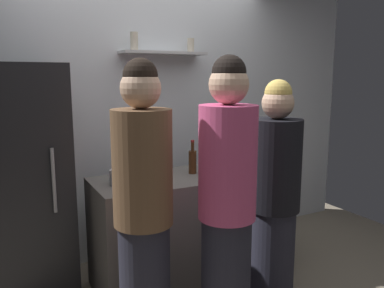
{
  "coord_description": "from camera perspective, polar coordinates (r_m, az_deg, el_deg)",
  "views": [
    {
      "loc": [
        -1.26,
        -2.17,
        1.66
      ],
      "look_at": [
        0.17,
        0.54,
        1.13
      ],
      "focal_mm": 36.56,
      "sensor_mm": 36.0,
      "label": 1
    }
  ],
  "objects": [
    {
      "name": "back_wall_assembly",
      "position": [
        3.67,
        -7.5,
        4.09
      ],
      "size": [
        4.8,
        0.32,
        2.6
      ],
      "color": "white",
      "rests_on": "ground"
    },
    {
      "name": "refrigerator",
      "position": [
        3.13,
        -23.63,
        -5.57
      ],
      "size": [
        0.67,
        0.61,
        1.76
      ],
      "color": "black",
      "rests_on": "ground"
    },
    {
      "name": "counter",
      "position": [
        3.3,
        -0.0,
        -11.91
      ],
      "size": [
        1.59,
        0.62,
        0.88
      ],
      "primitive_type": "cube",
      "color": "#66605B",
      "rests_on": "ground"
    },
    {
      "name": "baking_pan",
      "position": [
        3.55,
        8.31,
        -2.57
      ],
      "size": [
        0.34,
        0.24,
        0.05
      ],
      "primitive_type": "cube",
      "color": "gray",
      "rests_on": "counter"
    },
    {
      "name": "utensil_holder",
      "position": [
        2.91,
        -10.93,
        -4.77
      ],
      "size": [
        0.11,
        0.11,
        0.21
      ],
      "color": "#B2B2B7",
      "rests_on": "counter"
    },
    {
      "name": "wine_bottle_amber_glass",
      "position": [
        3.18,
        0.08,
        -2.48
      ],
      "size": [
        0.06,
        0.06,
        0.28
      ],
      "color": "#472814",
      "rests_on": "counter"
    },
    {
      "name": "wine_bottle_pale_glass",
      "position": [
        2.85,
        -5.27,
        -3.52
      ],
      "size": [
        0.08,
        0.08,
        0.34
      ],
      "color": "#B2BFB2",
      "rests_on": "counter"
    },
    {
      "name": "wine_bottle_dark_glass",
      "position": [
        3.23,
        10.83,
        -2.26
      ],
      "size": [
        0.07,
        0.07,
        0.29
      ],
      "color": "black",
      "rests_on": "counter"
    },
    {
      "name": "water_bottle_plastic",
      "position": [
        3.17,
        7.26,
        -2.43
      ],
      "size": [
        0.08,
        0.08,
        0.25
      ],
      "color": "silver",
      "rests_on": "counter"
    },
    {
      "name": "person_blonde",
      "position": [
        2.73,
        11.88,
        -8.54
      ],
      "size": [
        0.34,
        0.34,
        1.65
      ],
      "rotation": [
        0.0,
        0.0,
        1.65
      ],
      "color": "#262633",
      "rests_on": "ground"
    },
    {
      "name": "person_brown_jacket",
      "position": [
        2.29,
        -7.09,
        -10.24
      ],
      "size": [
        0.34,
        0.34,
        1.76
      ],
      "rotation": [
        0.0,
        0.0,
        0.71
      ],
      "color": "#262633",
      "rests_on": "ground"
    },
    {
      "name": "person_pink_top",
      "position": [
        2.34,
        5.11,
        -9.42
      ],
      "size": [
        0.34,
        0.34,
        1.78
      ],
      "rotation": [
        0.0,
        0.0,
        5.01
      ],
      "color": "#262633",
      "rests_on": "ground"
    }
  ]
}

